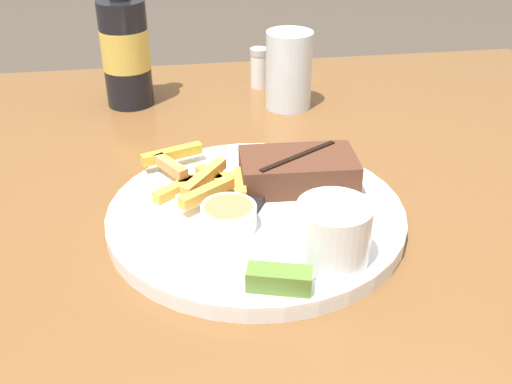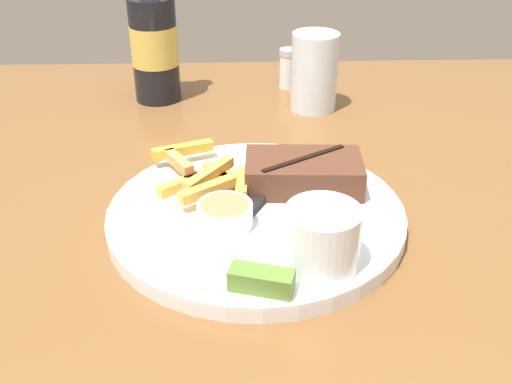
% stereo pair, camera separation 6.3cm
% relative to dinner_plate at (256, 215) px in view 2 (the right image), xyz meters
% --- Properties ---
extents(dining_table, '(1.18, 1.08, 0.77)m').
position_rel_dinner_plate_xyz_m(dining_table, '(0.00, 0.00, -0.09)').
color(dining_table, brown).
rests_on(dining_table, ground_plane).
extents(dinner_plate, '(0.32, 0.32, 0.02)m').
position_rel_dinner_plate_xyz_m(dinner_plate, '(0.00, 0.00, 0.00)').
color(dinner_plate, white).
rests_on(dinner_plate, dining_table).
extents(steak_portion, '(0.13, 0.08, 0.04)m').
position_rel_dinner_plate_xyz_m(steak_portion, '(0.05, 0.04, 0.03)').
color(steak_portion, '#512D1E').
rests_on(steak_portion, dinner_plate).
extents(fries_pile, '(0.12, 0.14, 0.02)m').
position_rel_dinner_plate_xyz_m(fries_pile, '(-0.06, 0.05, 0.02)').
color(fries_pile, gold).
rests_on(fries_pile, dinner_plate).
extents(coleslaw_cup, '(0.07, 0.07, 0.06)m').
position_rel_dinner_plate_xyz_m(coleslaw_cup, '(0.06, -0.10, 0.04)').
color(coleslaw_cup, white).
rests_on(coleslaw_cup, dinner_plate).
extents(dipping_sauce_cup, '(0.06, 0.06, 0.02)m').
position_rel_dinner_plate_xyz_m(dipping_sauce_cup, '(-0.03, -0.03, 0.02)').
color(dipping_sauce_cup, silver).
rests_on(dipping_sauce_cup, dinner_plate).
extents(pickle_spear, '(0.06, 0.04, 0.02)m').
position_rel_dinner_plate_xyz_m(pickle_spear, '(-0.00, -0.13, 0.02)').
color(pickle_spear, '#567A2D').
rests_on(pickle_spear, dinner_plate).
extents(fork_utensil, '(0.13, 0.07, 0.00)m').
position_rel_dinner_plate_xyz_m(fork_utensil, '(-0.08, 0.04, 0.01)').
color(fork_utensil, '#B7B7BC').
rests_on(fork_utensil, dinner_plate).
extents(knife_utensil, '(0.09, 0.15, 0.01)m').
position_rel_dinner_plate_xyz_m(knife_utensil, '(0.02, 0.04, 0.01)').
color(knife_utensil, '#B7B7BC').
rests_on(knife_utensil, dinner_plate).
extents(beer_bottle, '(0.07, 0.07, 0.25)m').
position_rel_dinner_plate_xyz_m(beer_bottle, '(-0.14, 0.36, 0.08)').
color(beer_bottle, black).
rests_on(beer_bottle, dining_table).
extents(drinking_glass, '(0.07, 0.07, 0.12)m').
position_rel_dinner_plate_xyz_m(drinking_glass, '(0.10, 0.31, 0.05)').
color(drinking_glass, silver).
rests_on(drinking_glass, dining_table).
extents(salt_shaker, '(0.03, 0.03, 0.07)m').
position_rel_dinner_plate_xyz_m(salt_shaker, '(0.07, 0.40, 0.02)').
color(salt_shaker, white).
rests_on(salt_shaker, dining_table).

